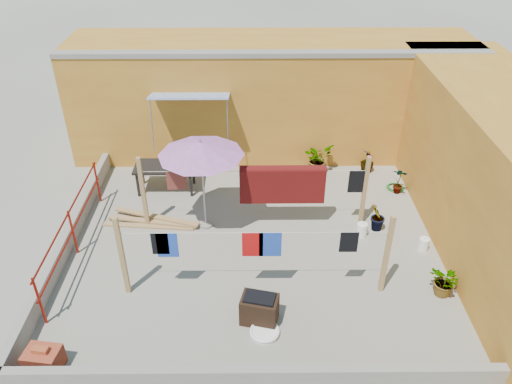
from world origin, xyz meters
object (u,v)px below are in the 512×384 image
(outdoor_table, at_px, (165,168))
(water_jug_b, at_px, (362,230))
(water_jug_a, at_px, (424,244))
(plant_back_a, at_px, (318,158))
(patio_umbrella, at_px, (201,149))
(brazier, at_px, (259,309))
(green_hose, at_px, (395,187))
(white_basin, at_px, (265,332))
(brick_stack, at_px, (44,360))

(outdoor_table, distance_m, water_jug_b, 5.12)
(water_jug_a, bearing_deg, plant_back_a, 120.17)
(patio_umbrella, relative_size, outdoor_table, 1.55)
(brazier, height_order, green_hose, brazier)
(water_jug_b, bearing_deg, white_basin, -128.64)
(water_jug_b, bearing_deg, patio_umbrella, 173.26)
(patio_umbrella, distance_m, green_hose, 5.45)
(water_jug_a, distance_m, plant_back_a, 3.90)
(patio_umbrella, relative_size, brazier, 3.17)
(patio_umbrella, distance_m, water_jug_a, 5.26)
(brick_stack, height_order, green_hose, brick_stack)
(outdoor_table, distance_m, plant_back_a, 4.10)
(brazier, distance_m, water_jug_b, 3.45)
(outdoor_table, xyz_separation_m, plant_back_a, (4.00, 0.88, -0.22))
(brazier, xyz_separation_m, green_hose, (3.62, 4.49, -0.26))
(outdoor_table, height_order, water_jug_b, outdoor_table)
(white_basin, relative_size, green_hose, 1.20)
(brick_stack, relative_size, green_hose, 1.38)
(brazier, height_order, water_jug_b, brazier)
(brick_stack, bearing_deg, water_jug_a, 22.83)
(outdoor_table, xyz_separation_m, brazier, (2.34, -4.50, -0.36))
(brazier, relative_size, white_basin, 1.37)
(white_basin, bearing_deg, outdoor_table, 116.75)
(patio_umbrella, distance_m, white_basin, 4.02)
(brazier, relative_size, plant_back_a, 0.89)
(water_jug_a, xyz_separation_m, green_hose, (0.00, 2.49, -0.12))
(outdoor_table, distance_m, brazier, 5.08)
(water_jug_a, bearing_deg, brick_stack, -157.17)
(white_basin, xyz_separation_m, green_hose, (3.53, 4.81, -0.02))
(patio_umbrella, relative_size, water_jug_b, 6.35)
(patio_umbrella, relative_size, plant_back_a, 2.81)
(patio_umbrella, relative_size, green_hose, 5.22)
(white_basin, relative_size, water_jug_b, 1.46)
(water_jug_b, distance_m, green_hose, 2.35)
(white_basin, xyz_separation_m, water_jug_a, (3.53, 2.33, 0.10))
(water_jug_a, height_order, green_hose, water_jug_a)
(patio_umbrella, bearing_deg, brazier, -67.55)
(patio_umbrella, xyz_separation_m, brazier, (1.21, -2.94, -1.73))
(plant_back_a, bearing_deg, water_jug_b, -76.30)
(brick_stack, bearing_deg, plant_back_a, 50.63)
(plant_back_a, bearing_deg, water_jug_a, -59.83)
(white_basin, bearing_deg, patio_umbrella, 111.82)
(brazier, distance_m, green_hose, 5.77)
(plant_back_a, bearing_deg, green_hose, -24.20)
(patio_umbrella, distance_m, plant_back_a, 4.09)
(water_jug_b, height_order, plant_back_a, plant_back_a)
(green_hose, relative_size, plant_back_a, 0.54)
(brazier, bearing_deg, water_jug_a, 29.00)
(water_jug_b, bearing_deg, brick_stack, -149.23)
(patio_umbrella, distance_m, water_jug_b, 4.05)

